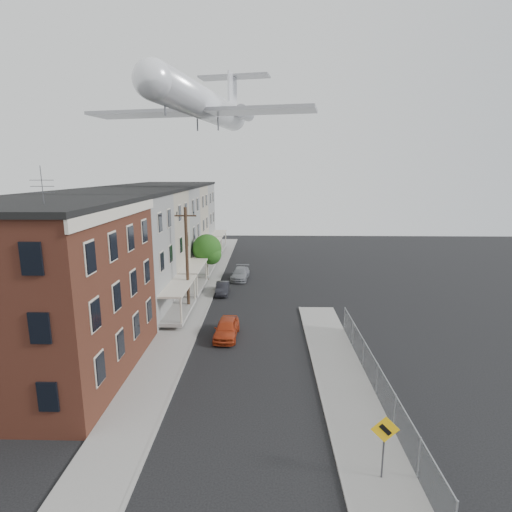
{
  "coord_description": "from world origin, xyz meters",
  "views": [
    {
      "loc": [
        1.0,
        -14.62,
        11.86
      ],
      "look_at": [
        0.44,
        8.55,
        6.94
      ],
      "focal_mm": 28.0,
      "sensor_mm": 36.0,
      "label": 1
    }
  ],
  "objects_px": {
    "utility_pole": "(187,259)",
    "airplane": "(206,105)",
    "car_near": "(227,328)",
    "warning_sign": "(384,438)",
    "car_mid": "(222,288)",
    "street_tree": "(208,250)",
    "car_far": "(240,274)"
  },
  "relations": [
    {
      "from": "warning_sign",
      "to": "car_mid",
      "type": "bearing_deg",
      "value": 110.09
    },
    {
      "from": "warning_sign",
      "to": "utility_pole",
      "type": "relative_size",
      "value": 0.31
    },
    {
      "from": "utility_pole",
      "to": "car_mid",
      "type": "height_order",
      "value": "utility_pole"
    },
    {
      "from": "car_near",
      "to": "car_far",
      "type": "relative_size",
      "value": 0.91
    },
    {
      "from": "utility_pole",
      "to": "car_near",
      "type": "bearing_deg",
      "value": -54.87
    },
    {
      "from": "airplane",
      "to": "utility_pole",
      "type": "bearing_deg",
      "value": -92.26
    },
    {
      "from": "car_near",
      "to": "car_far",
      "type": "height_order",
      "value": "car_near"
    },
    {
      "from": "utility_pole",
      "to": "airplane",
      "type": "bearing_deg",
      "value": 87.74
    },
    {
      "from": "car_mid",
      "to": "airplane",
      "type": "bearing_deg",
      "value": 107.63
    },
    {
      "from": "utility_pole",
      "to": "warning_sign",
      "type": "bearing_deg",
      "value": -59.52
    },
    {
      "from": "warning_sign",
      "to": "car_mid",
      "type": "xyz_separation_m",
      "value": [
        -8.84,
        24.16,
        -1.31
      ]
    },
    {
      "from": "car_far",
      "to": "airplane",
      "type": "bearing_deg",
      "value": -174.75
    },
    {
      "from": "street_tree",
      "to": "airplane",
      "type": "xyz_separation_m",
      "value": [
        0.09,
        0.69,
        15.13
      ]
    },
    {
      "from": "street_tree",
      "to": "car_far",
      "type": "relative_size",
      "value": 1.18
    },
    {
      "from": "car_mid",
      "to": "car_far",
      "type": "relative_size",
      "value": 0.79
    },
    {
      "from": "car_mid",
      "to": "warning_sign",
      "type": "bearing_deg",
      "value": -71.83
    },
    {
      "from": "warning_sign",
      "to": "car_near",
      "type": "distance_m",
      "value": 15.55
    },
    {
      "from": "street_tree",
      "to": "car_near",
      "type": "xyz_separation_m",
      "value": [
        3.47,
        -15.33,
        -2.76
      ]
    },
    {
      "from": "utility_pole",
      "to": "street_tree",
      "type": "bearing_deg",
      "value": 88.11
    },
    {
      "from": "street_tree",
      "to": "car_mid",
      "type": "bearing_deg",
      "value": -66.95
    },
    {
      "from": "warning_sign",
      "to": "car_mid",
      "type": "relative_size",
      "value": 0.8
    },
    {
      "from": "street_tree",
      "to": "car_near",
      "type": "bearing_deg",
      "value": -77.23
    },
    {
      "from": "street_tree",
      "to": "airplane",
      "type": "bearing_deg",
      "value": 82.39
    },
    {
      "from": "street_tree",
      "to": "airplane",
      "type": "distance_m",
      "value": 15.14
    },
    {
      "from": "car_mid",
      "to": "car_far",
      "type": "height_order",
      "value": "car_far"
    },
    {
      "from": "street_tree",
      "to": "car_far",
      "type": "bearing_deg",
      "value": 12.0
    },
    {
      "from": "car_mid",
      "to": "airplane",
      "type": "height_order",
      "value": "airplane"
    },
    {
      "from": "warning_sign",
      "to": "car_far",
      "type": "bearing_deg",
      "value": 104.0
    },
    {
      "from": "car_near",
      "to": "car_mid",
      "type": "bearing_deg",
      "value": 100.02
    },
    {
      "from": "airplane",
      "to": "street_tree",
      "type": "bearing_deg",
      "value": -97.61
    },
    {
      "from": "car_mid",
      "to": "car_far",
      "type": "xyz_separation_m",
      "value": [
        1.44,
        5.52,
        0.07
      ]
    },
    {
      "from": "utility_pole",
      "to": "airplane",
      "type": "xyz_separation_m",
      "value": [
        0.42,
        10.61,
        13.9
      ]
    }
  ]
}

